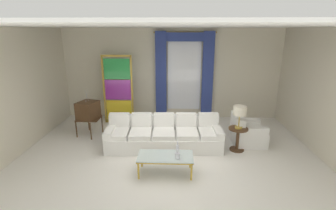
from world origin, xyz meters
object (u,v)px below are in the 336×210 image
(couch_white_long, at_px, (164,135))
(armchair_white, at_px, (246,133))
(stained_glass_divider, at_px, (118,91))
(table_lamp_brass, at_px, (240,112))
(coffee_table, at_px, (165,157))
(vintage_tv, at_px, (88,111))
(bottle_blue_decanter, at_px, (178,155))
(bottle_crystal_tall, at_px, (177,148))
(round_side_table, at_px, (238,137))
(peacock_figurine, at_px, (126,121))

(couch_white_long, xyz_separation_m, armchair_white, (2.18, 0.27, -0.02))
(stained_glass_divider, bearing_deg, table_lamp_brass, -28.70)
(coffee_table, height_order, stained_glass_divider, stained_glass_divider)
(vintage_tv, xyz_separation_m, armchair_white, (4.38, -0.42, -0.44))
(vintage_tv, distance_m, stained_glass_divider, 1.27)
(bottle_blue_decanter, bearing_deg, armchair_white, 42.21)
(table_lamp_brass, bearing_deg, coffee_table, -147.01)
(bottle_blue_decanter, height_order, bottle_crystal_tall, bottle_crystal_tall)
(round_side_table, bearing_deg, couch_white_long, 175.62)
(table_lamp_brass, bearing_deg, bottle_crystal_tall, -145.99)
(bottle_blue_decanter, relative_size, round_side_table, 0.36)
(bottle_crystal_tall, relative_size, armchair_white, 0.32)
(vintage_tv, bearing_deg, bottle_blue_decanter, -39.21)
(table_lamp_brass, bearing_deg, vintage_tv, 168.48)
(peacock_figurine, bearing_deg, couch_white_long, -46.17)
(vintage_tv, relative_size, armchair_white, 1.59)
(stained_glass_divider, distance_m, peacock_figurine, 1.00)
(stained_glass_divider, xyz_separation_m, table_lamp_brass, (3.41, -1.87, -0.03))
(peacock_figurine, bearing_deg, bottle_crystal_tall, -57.05)
(coffee_table, height_order, vintage_tv, vintage_tv)
(couch_white_long, bearing_deg, bottle_blue_decanter, -75.78)
(armchair_white, relative_size, round_side_table, 1.42)
(bottle_crystal_tall, bearing_deg, table_lamp_brass, 34.01)
(bottle_crystal_tall, relative_size, vintage_tv, 0.20)
(armchair_white, height_order, peacock_figurine, armchair_white)
(bottle_blue_decanter, xyz_separation_m, stained_glass_divider, (-1.91, 3.12, 0.57))
(couch_white_long, relative_size, peacock_figurine, 4.92)
(armchair_white, bearing_deg, round_side_table, -128.27)
(peacock_figurine, bearing_deg, table_lamp_brass, -24.80)
(vintage_tv, bearing_deg, round_side_table, -11.52)
(bottle_crystal_tall, distance_m, table_lamp_brass, 1.89)
(couch_white_long, relative_size, round_side_table, 4.96)
(couch_white_long, height_order, vintage_tv, vintage_tv)
(coffee_table, xyz_separation_m, armchair_white, (2.09, 1.55, -0.08))
(stained_glass_divider, bearing_deg, peacock_figurine, -54.24)
(round_side_table, bearing_deg, peacock_figurine, 155.20)
(coffee_table, xyz_separation_m, table_lamp_brass, (1.76, 1.14, 0.66))
(couch_white_long, height_order, table_lamp_brass, table_lamp_brass)
(table_lamp_brass, bearing_deg, peacock_figurine, 155.20)
(stained_glass_divider, height_order, peacock_figurine, stained_glass_divider)
(bottle_crystal_tall, relative_size, round_side_table, 0.46)
(stained_glass_divider, bearing_deg, bottle_blue_decanter, -58.58)
(peacock_figurine, xyz_separation_m, table_lamp_brass, (3.10, -1.43, 0.81))
(vintage_tv, xyz_separation_m, round_side_table, (4.05, -0.83, -0.37))
(coffee_table, distance_m, bottle_blue_decanter, 0.30)
(bottle_crystal_tall, height_order, table_lamp_brass, table_lamp_brass)
(couch_white_long, bearing_deg, vintage_tv, 162.68)
(couch_white_long, relative_size, armchair_white, 3.50)
(peacock_figurine, relative_size, round_side_table, 1.01)
(coffee_table, relative_size, vintage_tv, 0.86)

